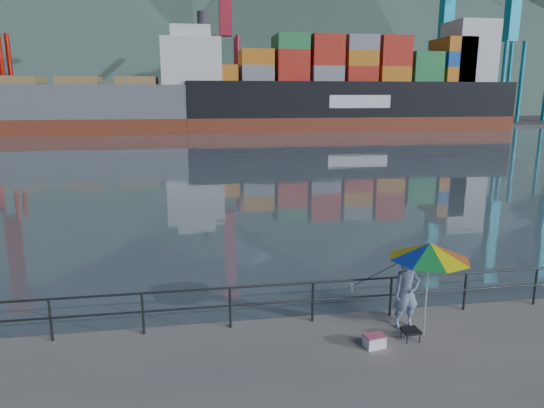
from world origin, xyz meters
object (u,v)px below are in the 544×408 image
at_px(bulk_carrier, 99,104).
at_px(container_ship, 361,93).
at_px(cooler_bag, 374,342).
at_px(fisherman, 406,293).
at_px(beach_umbrella, 430,251).

bearing_deg(bulk_carrier, container_ship, 0.06).
height_order(bulk_carrier, container_ship, container_ship).
relative_size(cooler_bag, container_ship, 0.01).
height_order(fisherman, bulk_carrier, bulk_carrier).
relative_size(beach_umbrella, cooler_bag, 5.10).
xyz_separation_m(fisherman, beach_umbrella, (0.27, -0.43, 1.15)).
bearing_deg(fisherman, container_ship, 69.05).
xyz_separation_m(beach_umbrella, container_ship, (22.97, 69.83, 3.86)).
distance_m(fisherman, beach_umbrella, 1.26).
bearing_deg(bulk_carrier, beach_umbrella, -74.80).
height_order(beach_umbrella, cooler_bag, beach_umbrella).
distance_m(cooler_bag, bulk_carrier, 72.42).
relative_size(bulk_carrier, container_ship, 0.93).
relative_size(fisherman, beach_umbrella, 0.79).
height_order(beach_umbrella, container_ship, container_ship).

